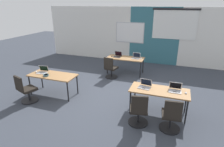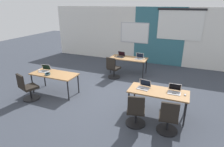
{
  "view_description": "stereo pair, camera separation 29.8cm",
  "coord_description": "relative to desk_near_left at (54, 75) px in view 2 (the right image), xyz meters",
  "views": [
    {
      "loc": [
        2.05,
        -5.4,
        2.97
      ],
      "look_at": [
        0.24,
        -0.27,
        0.9
      ],
      "focal_mm": 29.84,
      "sensor_mm": 36.0,
      "label": 1
    },
    {
      "loc": [
        2.33,
        -5.29,
        2.97
      ],
      "look_at": [
        0.24,
        -0.27,
        0.9
      ],
      "focal_mm": 29.84,
      "sensor_mm": 36.0,
      "label": 2
    }
  ],
  "objects": [
    {
      "name": "ground_plane",
      "position": [
        1.75,
        0.6,
        -0.66
      ],
      "size": [
        24.0,
        24.0,
        0.0
      ],
      "color": "#383D47"
    },
    {
      "name": "desk_near_right",
      "position": [
        3.5,
        0.0,
        0.0
      ],
      "size": [
        1.6,
        0.7,
        0.72
      ],
      "color": "#A37547",
      "rests_on": "ground"
    },
    {
      "name": "laptop_far_left",
      "position": [
        1.37,
        2.81,
        0.11
      ],
      "size": [
        0.37,
        0.34,
        0.23
      ],
      "rotation": [
        0.0,
        0.0,
        -0.16
      ],
      "color": "#333338",
      "rests_on": "desk_far_center"
    },
    {
      "name": "desk_far_center",
      "position": [
        1.75,
        2.8,
        0.0
      ],
      "size": [
        1.6,
        0.7,
        0.72
      ],
      "color": "#A37547",
      "rests_on": "ground"
    },
    {
      "name": "chair_near_right_end",
      "position": [
        3.88,
        -0.73,
        -0.28
      ],
      "size": [
        0.52,
        0.56,
        0.92
      ],
      "rotation": [
        0.0,
        0.0,
        3.25
      ],
      "color": "black",
      "rests_on": "ground"
    },
    {
      "name": "mouse_far_right",
      "position": [
        2.42,
        2.85,
        0.08
      ],
      "size": [
        0.08,
        0.11,
        0.03
      ],
      "color": "silver",
      "rests_on": "desk_far_center"
    },
    {
      "name": "chair_far_left",
      "position": [
        1.33,
        2.04,
        -0.28
      ],
      "size": [
        0.52,
        0.57,
        0.92
      ],
      "rotation": [
        0.0,
        0.0,
        2.97
      ],
      "color": "black",
      "rests_on": "ground"
    },
    {
      "name": "laptop_far_right",
      "position": [
        2.21,
        2.85,
        0.11
      ],
      "size": [
        0.35,
        0.3,
        0.23
      ],
      "rotation": [
        0.0,
        0.0,
        -0.08
      ],
      "color": "silver",
      "rests_on": "desk_far_center"
    },
    {
      "name": "laptop_near_left_end",
      "position": [
        -0.45,
        0.06,
        0.11
      ],
      "size": [
        0.37,
        0.35,
        0.23
      ],
      "rotation": [
        0.0,
        0.0,
        0.14
      ],
      "color": "silver",
      "rests_on": "desk_near_left"
    },
    {
      "name": "chair_near_left_end",
      "position": [
        -0.48,
        -0.75,
        -0.28
      ],
      "size": [
        0.56,
        0.61,
        0.92
      ],
      "rotation": [
        0.0,
        0.0,
        2.82
      ],
      "color": "black",
      "rests_on": "ground"
    },
    {
      "name": "mouse_near_left_end",
      "position": [
        -0.68,
        0.03,
        0.08
      ],
      "size": [
        0.08,
        0.11,
        0.03
      ],
      "color": "silver",
      "rests_on": "desk_near_left"
    },
    {
      "name": "back_wall_assembly",
      "position": [
        1.78,
        4.8,
        0.75
      ],
      "size": [
        10.0,
        0.27,
        2.8
      ],
      "color": "silver",
      "rests_on": "ground"
    },
    {
      "name": "mouse_near_right_end",
      "position": [
        4.18,
        0.01,
        0.08
      ],
      "size": [
        0.06,
        0.1,
        0.03
      ],
      "color": "#B2B2B7",
      "rests_on": "desk_near_right"
    },
    {
      "name": "laptop_near_right_inner",
      "position": [
        3.09,
        0.04,
        0.11
      ],
      "size": [
        0.37,
        0.34,
        0.23
      ],
      "rotation": [
        0.0,
        0.0,
        -0.15
      ],
      "color": "#B7B7BC",
      "rests_on": "desk_near_right"
    },
    {
      "name": "snack_bowl",
      "position": [
        -0.12,
        -0.18,
        0.1
      ],
      "size": [
        0.18,
        0.18,
        0.06
      ],
      "color": "#3D6070",
      "rests_on": "desk_near_left"
    },
    {
      "name": "mouse_far_left",
      "position": [
        1.13,
        2.77,
        0.08
      ],
      "size": [
        0.06,
        0.1,
        0.03
      ],
      "color": "black",
      "rests_on": "desk_far_center"
    },
    {
      "name": "laptop_near_right_end",
      "position": [
        3.9,
        0.08,
        0.11
      ],
      "size": [
        0.33,
        0.31,
        0.23
      ],
      "rotation": [
        0.0,
        0.0,
        0.01
      ],
      "color": "silver",
      "rests_on": "desk_near_right"
    },
    {
      "name": "desk_near_left",
      "position": [
        0.0,
        0.0,
        0.0
      ],
      "size": [
        1.6,
        0.7,
        0.72
      ],
      "color": "#A37547",
      "rests_on": "ground"
    },
    {
      "name": "chair_near_right_inner",
      "position": [
        3.09,
        -0.75,
        -0.28
      ],
      "size": [
        0.53,
        0.58,
        0.92
      ],
      "rotation": [
        0.0,
        0.0,
        3.37
      ],
      "color": "black",
      "rests_on": "ground"
    }
  ]
}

